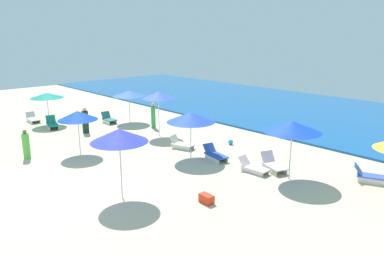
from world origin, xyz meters
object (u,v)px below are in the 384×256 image
umbrella_7 (292,127)px  umbrella_5 (129,94)px  cooler_box_1 (206,199)px  umbrella_1 (77,115)px  umbrella_3 (158,95)px  umbrella_4 (47,95)px  lounge_chair_5_0 (109,119)px  beachgoer_2 (153,116)px  lounge_chair_0_1 (215,154)px  lounge_chair_6_0 (369,176)px  lounge_chair_4_0 (52,124)px  lounge_chair_0_0 (181,144)px  umbrella_0 (191,117)px  lounge_chair_4_1 (33,119)px  beachgoer_0 (26,145)px  beach_ball_2 (231,142)px  lounge_chair_7_1 (273,165)px  lounge_chair_7_0 (253,167)px  umbrella_2 (119,135)px  beachgoer_1 (85,121)px

umbrella_7 → umbrella_5: bearing=176.6°
umbrella_5 → cooler_box_1: (12.80, -5.10, -1.88)m
umbrella_1 → umbrella_3: bearing=90.8°
umbrella_4 → lounge_chair_5_0: bearing=53.1°
umbrella_7 → beachgoer_2: size_ratio=1.51×
lounge_chair_5_0 → umbrella_4: bearing=145.1°
lounge_chair_0_1 → lounge_chair_6_0: 6.98m
lounge_chair_4_0 → lounge_chair_6_0: 19.10m
lounge_chair_0_0 → lounge_chair_4_0: 9.75m
umbrella_0 → lounge_chair_6_0: bearing=24.7°
lounge_chair_4_1 → lounge_chair_6_0: (20.76, 6.41, 0.05)m
umbrella_0 → lounge_chair_5_0: 9.63m
umbrella_1 → beachgoer_0: (-1.20, -2.28, -1.38)m
lounge_chair_6_0 → cooler_box_1: 7.25m
lounge_chair_0_0 → lounge_chair_0_1: bearing=-107.4°
umbrella_4 → cooler_box_1: 16.14m
umbrella_3 → lounge_chair_5_0: (-4.97, -0.61, -2.23)m
umbrella_4 → beach_ball_2: size_ratio=7.56×
umbrella_1 → beach_ball_2: bearing=59.1°
umbrella_1 → lounge_chair_7_1: (8.24, 5.42, -1.79)m
lounge_chair_4_0 → lounge_chair_0_0: bearing=-56.3°
lounge_chair_4_1 → lounge_chair_7_0: lounge_chair_4_1 is taller
umbrella_2 → lounge_chair_4_1: umbrella_2 is taller
lounge_chair_0_0 → umbrella_5: (-7.11, 1.36, 1.79)m
lounge_chair_7_0 → beachgoer_0: (-8.93, -6.86, 0.46)m
lounge_chair_7_1 → beachgoer_2: beachgoer_2 is taller
umbrella_1 → umbrella_4: umbrella_1 is taller
lounge_chair_7_1 → beachgoer_1: 12.37m
umbrella_5 → beachgoer_2: size_ratio=1.32×
umbrella_0 → lounge_chair_7_1: 4.57m
beachgoer_0 → umbrella_5: bearing=-1.1°
umbrella_2 → umbrella_7: size_ratio=1.06×
umbrella_1 → lounge_chair_6_0: (11.81, 7.26, -1.78)m
umbrella_3 → lounge_chair_5_0: size_ratio=2.25×
lounge_chair_0_0 → umbrella_2: umbrella_2 is taller
lounge_chair_7_0 → beachgoer_1: bearing=98.0°
lounge_chair_5_0 → beachgoer_0: (3.85, -6.93, 0.41)m
lounge_chair_7_0 → beachgoer_2: (-9.53, 1.55, 0.61)m
umbrella_2 → umbrella_4: 13.76m
lounge_chair_5_0 → beachgoer_2: beachgoer_2 is taller
umbrella_0 → beachgoer_0: size_ratio=1.63×
lounge_chair_4_1 → lounge_chair_6_0: lounge_chair_6_0 is taller
umbrella_2 → lounge_chair_7_1: size_ratio=1.77×
cooler_box_1 → beach_ball_2: cooler_box_1 is taller
lounge_chair_0_1 → lounge_chair_0_0: bearing=100.4°
umbrella_1 → lounge_chair_7_1: 10.02m
lounge_chair_4_0 → umbrella_7: size_ratio=0.60×
lounge_chair_7_1 → beachgoer_1: bearing=125.8°
umbrella_4 → lounge_chair_7_1: umbrella_4 is taller
lounge_chair_0_0 → lounge_chair_4_1: size_ratio=0.95×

